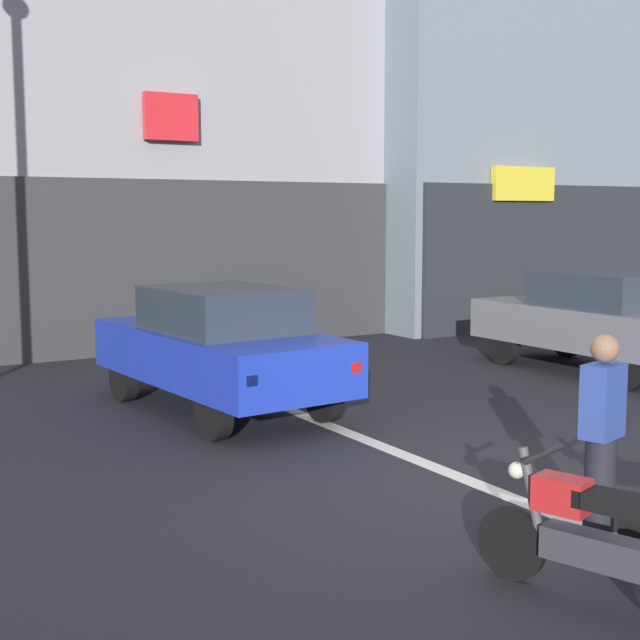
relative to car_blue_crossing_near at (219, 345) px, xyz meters
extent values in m
plane|color=#232328|center=(0.82, -4.01, -0.89)|extent=(120.00, 120.00, 0.00)
cube|color=silver|center=(0.82, 1.99, -0.88)|extent=(0.20, 18.00, 0.01)
cube|color=#9E9EA3|center=(2.76, 8.71, 5.85)|extent=(9.73, 7.08, 13.47)
cube|color=#373739|center=(2.76, 5.12, 0.71)|extent=(9.34, 0.10, 3.20)
cube|color=red|center=(1.37, 5.05, 3.44)|extent=(1.02, 0.16, 0.85)
cube|color=#292C30|center=(10.56, 3.97, 0.71)|extent=(8.39, 0.10, 3.20)
cube|color=yellow|center=(8.98, 3.90, 2.33)|extent=(1.71, 0.16, 0.73)
cylinder|color=black|center=(-0.88, 1.28, -0.57)|extent=(0.23, 0.65, 0.64)
cylinder|color=black|center=(0.67, 1.39, -0.57)|extent=(0.23, 0.65, 0.64)
cylinder|color=black|center=(-0.68, -1.32, -0.57)|extent=(0.23, 0.65, 0.64)
cylinder|color=black|center=(0.87, -1.20, -0.57)|extent=(0.23, 0.65, 0.64)
cube|color=#1E38BF|center=(0.00, 0.04, -0.14)|extent=(2.07, 4.22, 0.66)
cube|color=#2D3842|center=(0.01, -0.11, 0.47)|extent=(1.70, 2.08, 0.56)
cube|color=red|center=(-0.55, -2.03, -0.09)|extent=(0.14, 0.07, 0.12)
cube|color=red|center=(0.85, -1.92, -0.09)|extent=(0.14, 0.07, 0.12)
cylinder|color=black|center=(5.69, 0.81, -0.57)|extent=(0.19, 0.64, 0.64)
cylinder|color=black|center=(7.24, 0.83, -0.57)|extent=(0.19, 0.64, 0.64)
cylinder|color=black|center=(5.73, -1.79, -0.57)|extent=(0.19, 0.64, 0.64)
cube|color=slate|center=(6.49, -0.48, -0.14)|extent=(1.82, 4.13, 0.66)
cube|color=#2D3842|center=(6.49, -0.63, 0.47)|extent=(1.58, 1.99, 0.56)
cylinder|color=black|center=(-0.43, -5.94, -0.63)|extent=(0.23, 0.52, 0.52)
cube|color=#38383D|center=(-0.23, -6.54, -0.52)|extent=(0.42, 0.76, 0.22)
cube|color=black|center=(-0.18, -6.68, -0.17)|extent=(0.40, 0.64, 0.12)
cube|color=red|center=(-0.31, -6.29, -0.19)|extent=(0.32, 0.41, 0.24)
cylinder|color=#4C4C51|center=(-0.38, -6.08, -0.25)|extent=(0.14, 0.25, 0.70)
cylinder|color=black|center=(-0.36, -6.16, 0.07)|extent=(0.53, 0.21, 0.04)
sphere|color=silver|center=(-0.42, -5.96, -0.09)|extent=(0.12, 0.12, 0.12)
cylinder|color=#23232D|center=(0.61, -5.80, -0.46)|extent=(0.24, 0.24, 0.86)
cube|color=#334CA5|center=(0.61, -5.80, 0.26)|extent=(0.41, 0.31, 0.58)
sphere|color=#9E7051|center=(0.61, -5.80, 0.67)|extent=(0.22, 0.22, 0.22)
camera|label=1|loc=(-4.69, -10.41, 1.71)|focal=49.51mm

